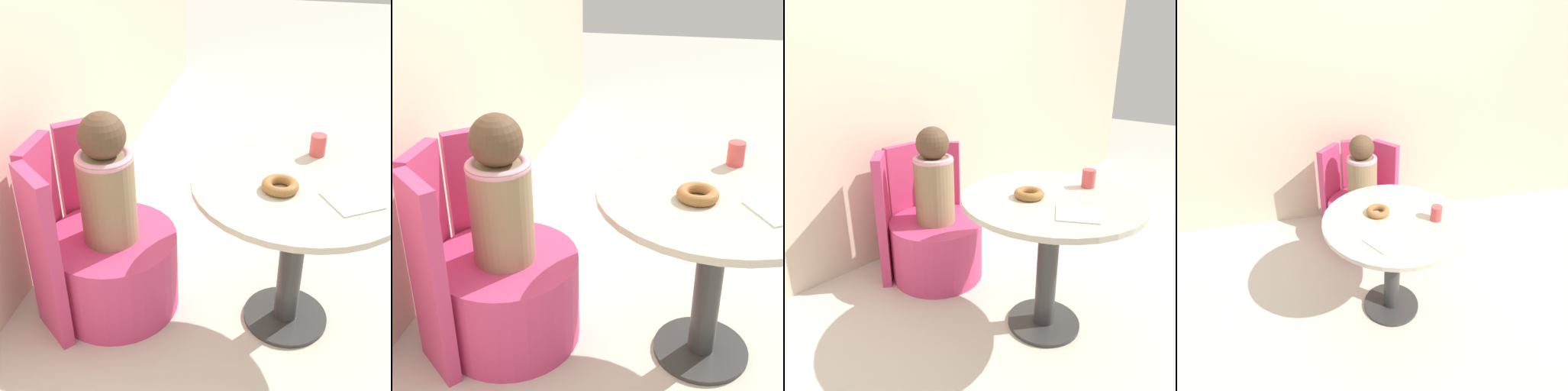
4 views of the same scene
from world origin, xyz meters
TOP-DOWN VIEW (x-y plane):
  - ground_plane at (0.00, 0.00)m, footprint 12.00×12.00m
  - back_wall at (0.00, 1.13)m, footprint 6.00×0.06m
  - round_table at (-0.09, -0.03)m, footprint 0.79×0.79m
  - tub_chair at (-0.14, 0.69)m, footprint 0.53×0.53m
  - booth_backrest at (-0.14, 0.91)m, footprint 0.62×0.23m
  - child_figure at (-0.14, 0.69)m, footprint 0.22×0.22m
  - donut at (-0.17, 0.04)m, footprint 0.13×0.13m
  - cup at (0.13, -0.08)m, footprint 0.06×0.06m
  - paper_napkin at (-0.19, -0.20)m, footprint 0.22×0.22m

SIDE VIEW (x-z plane):
  - ground_plane at x=0.00m, z-range 0.00..0.00m
  - tub_chair at x=-0.14m, z-range 0.00..0.35m
  - booth_backrest at x=-0.14m, z-range 0.00..0.74m
  - round_table at x=-0.09m, z-range 0.18..0.85m
  - child_figure at x=-0.14m, z-range 0.33..0.87m
  - paper_napkin at x=-0.19m, z-range 0.66..0.67m
  - donut at x=-0.17m, z-range 0.66..0.70m
  - cup at x=0.13m, z-range 0.66..0.75m
  - back_wall at x=0.00m, z-range 0.00..2.40m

